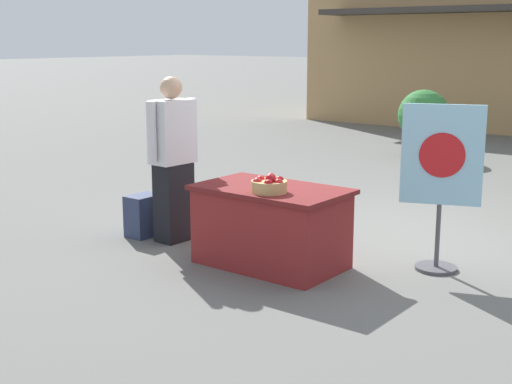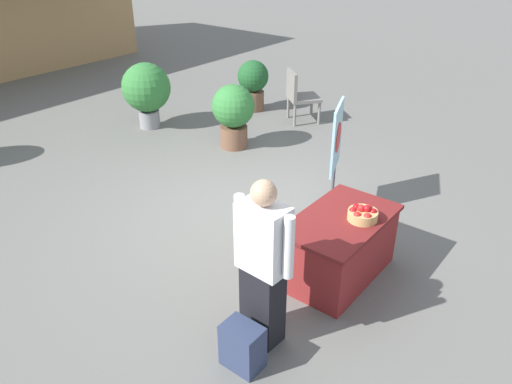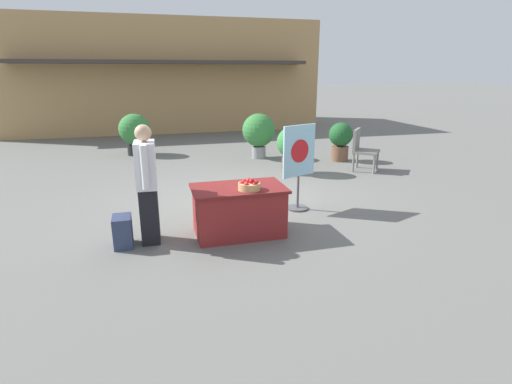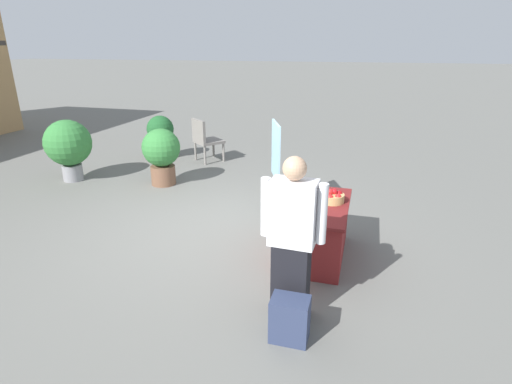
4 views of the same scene
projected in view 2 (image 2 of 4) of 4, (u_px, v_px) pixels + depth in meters
The scene contains 10 objects.
ground_plane at pixel (247, 219), 6.37m from camera, with size 120.00×120.00×0.00m, color slate.
display_table at pixel (338, 247), 5.22m from camera, with size 1.30×0.79×0.70m.
apple_basket at pixel (363, 214), 5.00m from camera, with size 0.30×0.30×0.16m.
person_visitor at pixel (263, 264), 4.18m from camera, with size 0.28×0.61×1.61m.
backpack at pixel (243, 346), 4.18m from camera, with size 0.24×0.34×0.42m.
poster_board at pixel (336, 152), 6.25m from camera, with size 0.64×0.36×1.43m.
patio_chair at pixel (299, 94), 9.25m from camera, with size 0.77×0.77×0.97m.
potted_plant_near_right at pixel (146, 89), 8.91m from camera, with size 0.87×0.87×1.18m.
potted_plant_far_left at pixel (233, 112), 8.15m from camera, with size 0.70×0.70×1.06m.
potted_plant_far_right at pixel (253, 82), 9.84m from camera, with size 0.61×0.61×0.99m.
Camera 2 is at (-4.18, -3.46, 3.34)m, focal length 35.00 mm.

